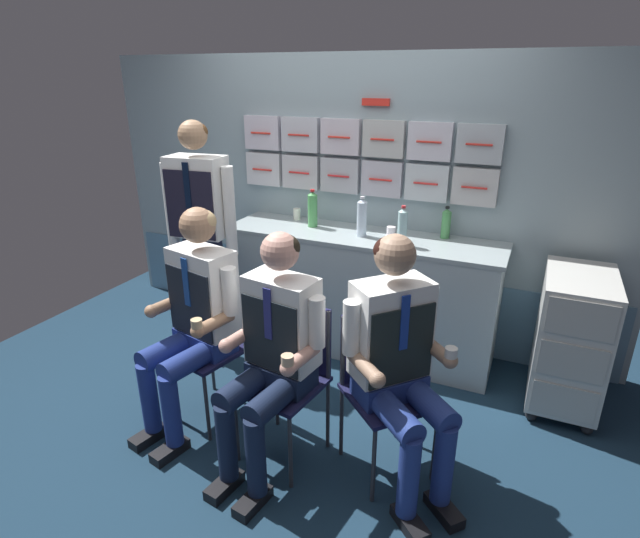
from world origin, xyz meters
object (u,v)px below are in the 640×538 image
(water_bottle_tall, at_px, (362,217))
(folding_chair_by_counter, at_px, (380,373))
(service_trolley, at_px, (571,337))
(crew_member_standing, at_px, (200,223))
(folding_chair_left, at_px, (217,331))
(paper_cup_blue, at_px, (297,214))
(crew_member_by_counter, at_px, (399,354))
(crew_member_left, at_px, (194,310))
(crew_member_right, at_px, (273,346))
(folding_chair_right, at_px, (292,363))

(water_bottle_tall, bearing_deg, folding_chair_by_counter, -64.82)
(service_trolley, distance_m, crew_member_standing, 2.53)
(folding_chair_left, relative_size, paper_cup_blue, 9.72)
(crew_member_by_counter, bearing_deg, paper_cup_blue, 132.02)
(service_trolley, height_order, folding_chair_left, service_trolley)
(paper_cup_blue, bearing_deg, crew_member_by_counter, -47.98)
(crew_member_left, height_order, crew_member_right, crew_member_left)
(folding_chair_left, relative_size, folding_chair_by_counter, 1.00)
(water_bottle_tall, relative_size, paper_cup_blue, 3.23)
(crew_member_left, bearing_deg, folding_chair_right, 2.14)
(crew_member_right, distance_m, folding_chair_by_counter, 0.59)
(service_trolley, bearing_deg, folding_chair_right, -142.82)
(folding_chair_left, xyz_separation_m, crew_member_by_counter, (1.16, -0.13, 0.20))
(service_trolley, bearing_deg, crew_member_by_counter, -127.51)
(crew_member_left, distance_m, folding_chair_right, 0.65)
(crew_member_standing, bearing_deg, folding_chair_right, -31.74)
(folding_chair_right, xyz_separation_m, paper_cup_blue, (-0.65, 1.37, 0.43))
(folding_chair_left, xyz_separation_m, crew_member_standing, (-0.45, 0.50, 0.50))
(folding_chair_right, bearing_deg, crew_member_by_counter, -0.05)
(crew_member_right, bearing_deg, folding_chair_right, 81.72)
(crew_member_left, bearing_deg, folding_chair_left, 77.72)
(service_trolley, bearing_deg, crew_member_left, -151.66)
(folding_chair_right, bearing_deg, service_trolley, 37.18)
(crew_member_right, xyz_separation_m, folding_chair_by_counter, (0.49, 0.26, -0.19))
(crew_member_left, relative_size, paper_cup_blue, 14.93)
(crew_member_left, bearing_deg, crew_member_right, -12.97)
(water_bottle_tall, bearing_deg, crew_member_standing, -151.65)
(crew_member_left, distance_m, paper_cup_blue, 1.41)
(crew_member_standing, xyz_separation_m, water_bottle_tall, (0.99, 0.54, 0.01))
(folding_chair_left, distance_m, crew_member_left, 0.26)
(folding_chair_left, relative_size, crew_member_right, 0.67)
(paper_cup_blue, bearing_deg, folding_chair_by_counter, -48.53)
(folding_chair_left, height_order, folding_chair_by_counter, same)
(folding_chair_right, relative_size, crew_member_by_counter, 0.65)
(folding_chair_by_counter, bearing_deg, crew_member_by_counter, -42.11)
(crew_member_left, xyz_separation_m, paper_cup_blue, (-0.04, 1.39, 0.22))
(crew_member_right, height_order, water_bottle_tall, crew_member_right)
(folding_chair_left, xyz_separation_m, folding_chair_right, (0.58, -0.13, 0.00))
(crew_member_left, relative_size, crew_member_by_counter, 1.01)
(crew_member_left, distance_m, crew_member_right, 0.60)
(folding_chair_left, relative_size, crew_member_standing, 0.50)
(folding_chair_right, bearing_deg, water_bottle_tall, 91.68)
(service_trolley, height_order, folding_chair_right, service_trolley)
(crew_member_by_counter, bearing_deg, folding_chair_right, 179.95)
(crew_member_left, bearing_deg, service_trolley, 28.34)
(folding_chair_left, distance_m, folding_chair_right, 0.59)
(folding_chair_by_counter, relative_size, paper_cup_blue, 9.72)
(crew_member_by_counter, bearing_deg, crew_member_standing, 158.47)
(crew_member_by_counter, bearing_deg, crew_member_right, -165.43)
(crew_member_right, bearing_deg, crew_member_left, 167.03)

